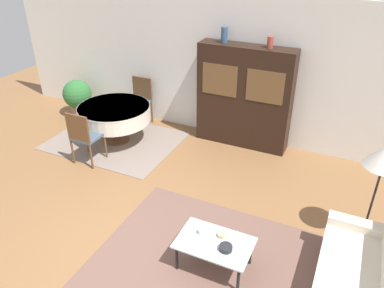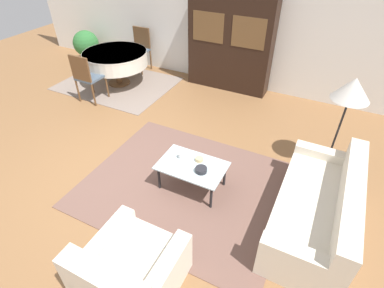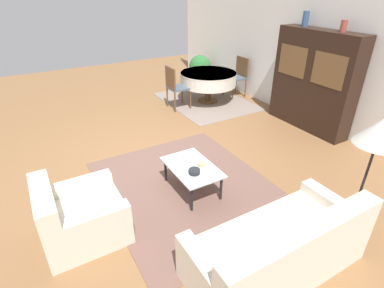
{
  "view_description": "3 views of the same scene",
  "coord_description": "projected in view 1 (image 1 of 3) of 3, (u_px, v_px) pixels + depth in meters",
  "views": [
    {
      "loc": [
        2.17,
        -2.79,
        3.57
      ],
      "look_at": [
        0.2,
        1.4,
        0.95
      ],
      "focal_mm": 35.0,
      "sensor_mm": 36.0,
      "label": 1
    },
    {
      "loc": [
        2.36,
        -2.38,
        3.02
      ],
      "look_at": [
        1.02,
        0.27,
        0.75
      ],
      "focal_mm": 28.0,
      "sensor_mm": 36.0,
      "label": 2
    },
    {
      "loc": [
        4.03,
        -1.47,
        2.64
      ],
      "look_at": [
        1.02,
        0.27,
        0.75
      ],
      "focal_mm": 28.0,
      "sensor_mm": 36.0,
      "label": 3
    }
  ],
  "objects": [
    {
      "name": "vase_short",
      "position": [
        270.0,
        42.0,
        6.18
      ],
      "size": [
        0.11,
        0.11,
        0.19
      ],
      "color": "#9E4238",
      "rests_on": "display_cabinet"
    },
    {
      "name": "display_cabinet",
      "position": [
        244.0,
        97.0,
        6.84
      ],
      "size": [
        1.73,
        0.4,
        1.89
      ],
      "color": "black",
      "rests_on": "ground_plane"
    },
    {
      "name": "ground_plane",
      "position": [
        131.0,
        255.0,
        4.76
      ],
      "size": [
        14.0,
        14.0,
        0.0
      ],
      "primitive_type": "plane",
      "color": "brown"
    },
    {
      "name": "dining_chair_far",
      "position": [
        140.0,
        98.0,
        7.8
      ],
      "size": [
        0.44,
        0.44,
        0.97
      ],
      "rotation": [
        0.0,
        0.0,
        3.14
      ],
      "color": "brown",
      "rests_on": "dining_rug"
    },
    {
      "name": "dining_chair_near",
      "position": [
        84.0,
        135.0,
        6.39
      ],
      "size": [
        0.44,
        0.44,
        0.97
      ],
      "color": "brown",
      "rests_on": "dining_rug"
    },
    {
      "name": "potted_plant",
      "position": [
        77.0,
        96.0,
        8.22
      ],
      "size": [
        0.62,
        0.62,
        0.79
      ],
      "color": "#93664C",
      "rests_on": "ground_plane"
    },
    {
      "name": "vase_tall",
      "position": [
        224.0,
        35.0,
        6.46
      ],
      "size": [
        0.12,
        0.12,
        0.27
      ],
      "color": "#33517A",
      "rests_on": "display_cabinet"
    },
    {
      "name": "bowl",
      "position": [
        226.0,
        248.0,
        4.28
      ],
      "size": [
        0.15,
        0.15,
        0.06
      ],
      "color": "#232328",
      "rests_on": "coffee_table"
    },
    {
      "name": "bowl_small",
      "position": [
        222.0,
        235.0,
        4.47
      ],
      "size": [
        0.11,
        0.11,
        0.05
      ],
      "color": "tan",
      "rests_on": "coffee_table"
    },
    {
      "name": "cup",
      "position": [
        202.0,
        231.0,
        4.5
      ],
      "size": [
        0.08,
        0.08,
        0.08
      ],
      "color": "white",
      "rests_on": "coffee_table"
    },
    {
      "name": "dining_rug",
      "position": [
        115.0,
        141.0,
        7.35
      ],
      "size": [
        2.41,
        1.84,
        0.01
      ],
      "color": "gray",
      "rests_on": "ground_plane"
    },
    {
      "name": "wall_back",
      "position": [
        233.0,
        70.0,
        6.95
      ],
      "size": [
        10.0,
        0.06,
        2.7
      ],
      "color": "white",
      "rests_on": "ground_plane"
    },
    {
      "name": "dining_table",
      "position": [
        114.0,
        113.0,
        7.08
      ],
      "size": [
        1.36,
        1.36,
        0.72
      ],
      "color": "brown",
      "rests_on": "dining_rug"
    },
    {
      "name": "area_rug",
      "position": [
        207.0,
        265.0,
        4.6
      ],
      "size": [
        2.76,
        2.27,
        0.01
      ],
      "color": "brown",
      "rests_on": "ground_plane"
    },
    {
      "name": "coffee_table",
      "position": [
        214.0,
        245.0,
        4.42
      ],
      "size": [
        0.89,
        0.58,
        0.39
      ],
      "color": "black",
      "rests_on": "area_rug"
    }
  ]
}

